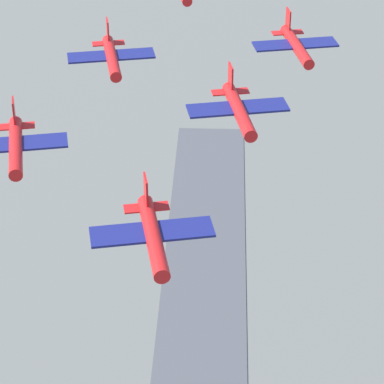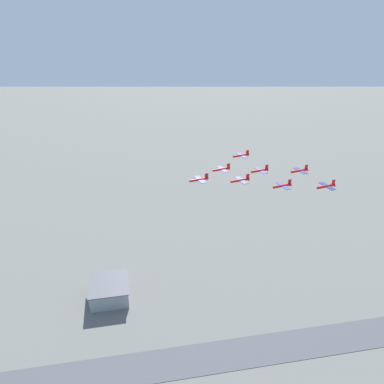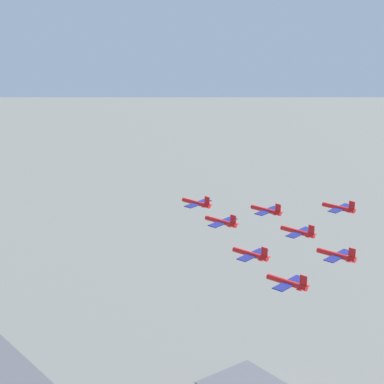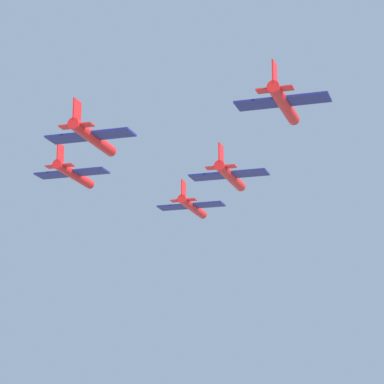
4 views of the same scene
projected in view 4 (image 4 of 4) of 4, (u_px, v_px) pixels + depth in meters
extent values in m
cylinder|color=red|center=(193.00, 207.00, 112.90)|extent=(2.76, 8.91, 1.08)
cube|color=navy|center=(191.00, 206.00, 112.36)|extent=(8.57, 3.90, 0.18)
cube|color=red|center=(184.00, 189.00, 109.88)|extent=(0.44, 1.57, 2.17)
cube|color=red|center=(184.00, 200.00, 109.54)|extent=(3.30, 1.67, 0.12)
cylinder|color=red|center=(74.00, 175.00, 101.55)|extent=(2.76, 8.91, 1.08)
cube|color=navy|center=(72.00, 173.00, 101.01)|extent=(8.57, 3.90, 0.18)
cube|color=red|center=(60.00, 154.00, 98.53)|extent=(0.44, 1.57, 2.17)
cube|color=red|center=(60.00, 166.00, 98.19)|extent=(3.30, 1.67, 0.12)
cylinder|color=red|center=(230.00, 176.00, 95.83)|extent=(2.76, 8.91, 1.08)
cube|color=navy|center=(229.00, 175.00, 95.28)|extent=(8.57, 3.90, 0.18)
cube|color=red|center=(221.00, 154.00, 92.81)|extent=(0.44, 1.57, 2.17)
cube|color=red|center=(221.00, 167.00, 92.47)|extent=(3.30, 1.67, 0.12)
cylinder|color=red|center=(93.00, 138.00, 84.36)|extent=(2.76, 8.91, 1.08)
cube|color=navy|center=(90.00, 136.00, 83.82)|extent=(8.57, 3.90, 0.18)
cube|color=red|center=(77.00, 112.00, 81.34)|extent=(0.44, 1.57, 2.17)
cube|color=red|center=(77.00, 126.00, 81.00)|extent=(3.30, 1.67, 0.12)
cylinder|color=red|center=(284.00, 104.00, 79.42)|extent=(2.76, 8.91, 1.08)
cube|color=navy|center=(283.00, 102.00, 78.87)|extent=(8.57, 3.90, 0.18)
cube|color=red|center=(275.00, 74.00, 76.40)|extent=(0.44, 1.57, 2.17)
cube|color=red|center=(275.00, 89.00, 76.06)|extent=(3.30, 1.67, 0.12)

